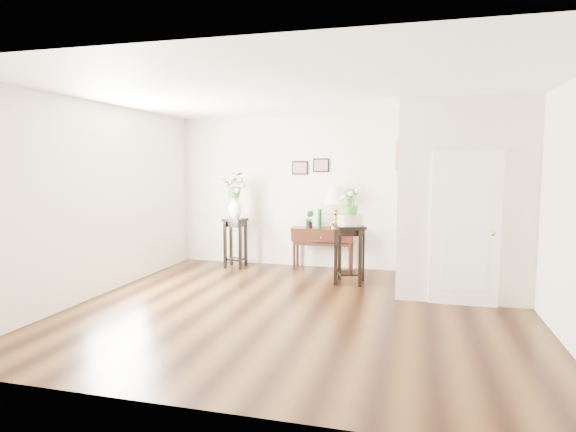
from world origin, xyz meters
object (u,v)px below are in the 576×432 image
(table_lamp, at_px, (336,209))
(plant_stand_b, at_px, (350,254))
(console_table, at_px, (323,249))
(plant_stand_a, at_px, (235,243))

(table_lamp, xyz_separation_m, plant_stand_b, (0.39, -0.93, -0.64))
(console_table, height_order, plant_stand_b, plant_stand_b)
(console_table, relative_size, table_lamp, 1.51)
(plant_stand_a, distance_m, plant_stand_b, 2.32)
(console_table, bearing_deg, plant_stand_a, -174.65)
(console_table, xyz_separation_m, plant_stand_b, (0.61, -0.93, 0.09))
(console_table, bearing_deg, plant_stand_b, -60.19)
(plant_stand_a, relative_size, plant_stand_b, 0.98)
(plant_stand_b, bearing_deg, plant_stand_a, 163.03)
(plant_stand_a, bearing_deg, table_lamp, 7.83)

